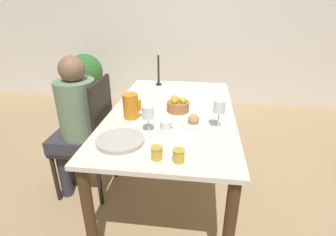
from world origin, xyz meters
TOP-DOWN VIEW (x-y plane):
  - ground_plane at (0.00, 0.00)m, footprint 20.00×20.00m
  - wall_back at (0.00, 2.27)m, footprint 10.00×0.06m
  - dining_table at (0.00, 0.00)m, footprint 0.95×1.61m
  - chair_person_side at (-0.65, -0.08)m, footprint 0.42×0.42m
  - person_seated at (-0.75, -0.11)m, footprint 0.39×0.41m
  - red_pitcher at (-0.28, -0.16)m, footprint 0.14×0.11m
  - wine_glass_water at (0.34, -0.25)m, footprint 0.08×0.08m
  - wine_glass_juice at (-0.11, -0.37)m, footprint 0.08×0.08m
  - teacup_near_person at (-0.01, -0.31)m, footprint 0.12×0.12m
  - serving_tray at (-0.25, -0.53)m, footprint 0.29×0.29m
  - bread_plate at (0.18, -0.22)m, footprint 0.19×0.19m
  - jam_jar_amber at (0.11, -0.68)m, footprint 0.07×0.07m
  - jam_jar_red at (-0.01, -0.67)m, footprint 0.07×0.07m
  - fruit_bowl at (0.04, 0.01)m, footprint 0.17×0.17m
  - candlestick_tall at (-0.21, 0.66)m, footprint 0.06×0.06m
  - potted_plant at (-1.46, 1.68)m, footprint 0.50×0.50m

SIDE VIEW (x-z plane):
  - ground_plane at x=0.00m, z-range 0.00..0.00m
  - chair_person_side at x=-0.65m, z-range 0.02..1.02m
  - potted_plant at x=-1.46m, z-range 0.12..0.95m
  - dining_table at x=0.00m, z-range 0.27..1.02m
  - person_seated at x=-0.75m, z-range 0.11..1.29m
  - serving_tray at x=-0.25m, z-range 0.75..0.78m
  - bread_plate at x=0.18m, z-range 0.73..0.81m
  - teacup_near_person at x=-0.01m, z-range 0.74..0.80m
  - jam_jar_amber at x=0.11m, z-range 0.75..0.82m
  - jam_jar_red at x=-0.01m, z-range 0.75..0.82m
  - fruit_bowl at x=0.04m, z-range 0.74..0.86m
  - red_pitcher at x=-0.28m, z-range 0.75..0.93m
  - wine_glass_juice at x=-0.11m, z-range 0.79..0.97m
  - candlestick_tall at x=-0.21m, z-range 0.71..1.07m
  - wine_glass_water at x=0.34m, z-range 0.80..0.99m
  - wall_back at x=0.00m, z-range 0.00..2.60m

